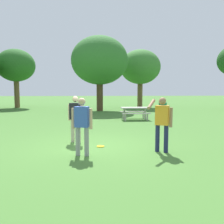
% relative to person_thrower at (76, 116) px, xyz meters
% --- Properties ---
extents(ground_plane, '(120.00, 120.00, 0.00)m').
position_rel_person_thrower_xyz_m(ground_plane, '(0.54, -0.59, -0.94)').
color(ground_plane, '#447530').
extents(person_thrower, '(0.55, 0.38, 1.64)m').
position_rel_person_thrower_xyz_m(person_thrower, '(0.00, 0.00, 0.00)').
color(person_thrower, '#B7AD93').
rests_on(person_thrower, ground).
extents(person_catcher, '(0.81, 0.57, 1.64)m').
position_rel_person_thrower_xyz_m(person_catcher, '(2.68, -1.50, 0.02)').
color(person_catcher, '#1E234C').
rests_on(person_catcher, ground).
extents(person_bystander, '(0.59, 0.31, 1.64)m').
position_rel_person_thrower_xyz_m(person_bystander, '(0.33, -1.71, 0.00)').
color(person_bystander, gray).
rests_on(person_bystander, ground).
extents(frisbee, '(0.26, 0.26, 0.03)m').
position_rel_person_thrower_xyz_m(frisbee, '(0.86, -0.72, -0.93)').
color(frisbee, yellow).
rests_on(frisbee, ground).
extents(picnic_table_near, '(1.72, 1.44, 0.77)m').
position_rel_person_thrower_xyz_m(picnic_table_near, '(3.12, 6.08, -0.38)').
color(picnic_table_near, '#B2ADA3').
rests_on(picnic_table_near, ground).
extents(trash_can_further_along, '(0.59, 0.59, 0.96)m').
position_rel_person_thrower_xyz_m(trash_can_further_along, '(5.42, 7.96, -0.46)').
color(trash_can_further_along, '#237047').
rests_on(trash_can_further_along, ground).
extents(tree_far_right, '(3.83, 3.83, 5.91)m').
position_rel_person_thrower_xyz_m(tree_far_right, '(-7.35, 16.38, 3.30)').
color(tree_far_right, brown).
rests_on(tree_far_right, ground).
extents(tree_slender_mid, '(4.88, 4.88, 6.42)m').
position_rel_person_thrower_xyz_m(tree_slender_mid, '(1.05, 12.25, 3.38)').
color(tree_slender_mid, '#4C3823').
rests_on(tree_slender_mid, ground).
extents(tree_back_left, '(4.13, 4.13, 5.93)m').
position_rel_person_thrower_xyz_m(tree_back_left, '(5.29, 15.93, 3.19)').
color(tree_back_left, brown).
rests_on(tree_back_left, ground).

